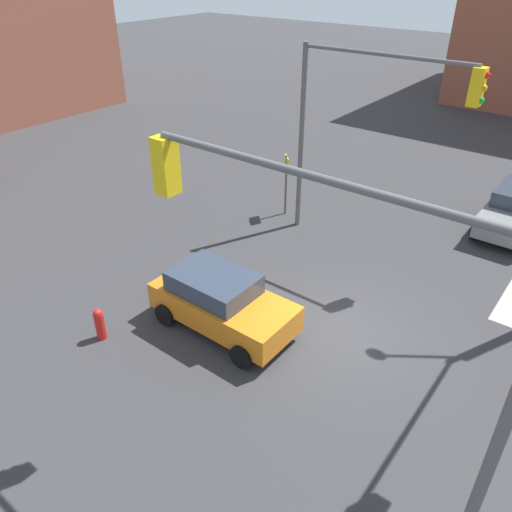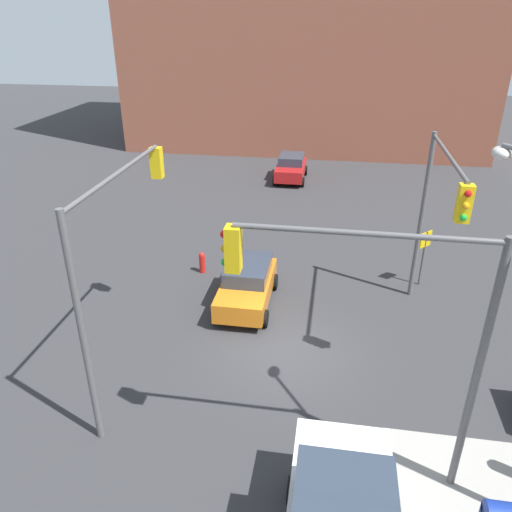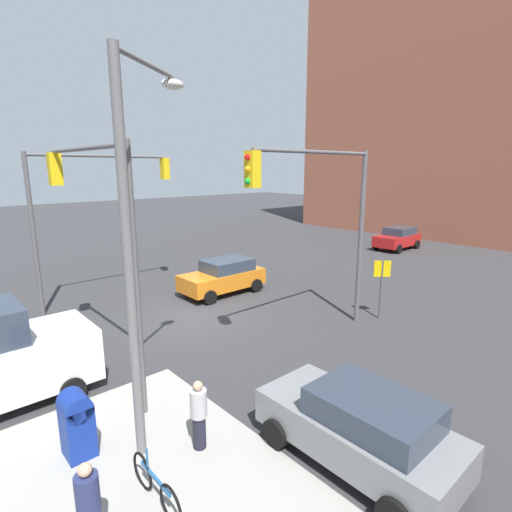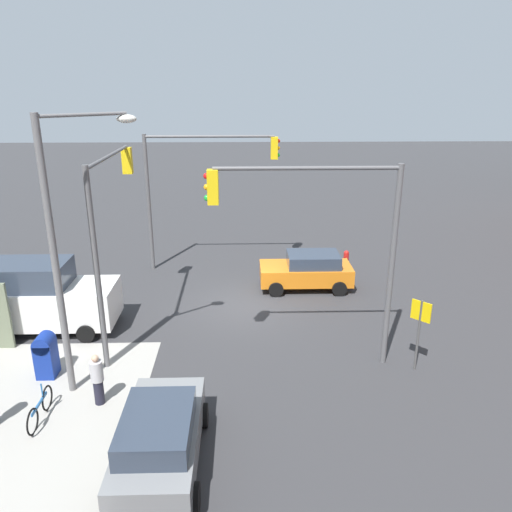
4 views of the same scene
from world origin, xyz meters
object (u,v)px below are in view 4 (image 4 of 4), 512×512
traffic_signal_se_corner (199,174)px  bicycle_leaning_on_fence (40,409)px  traffic_signal_ne_corner (110,211)px  van_white_delivery (38,297)px  street_lamp_corner (66,237)px  traffic_signal_nw_corner (322,226)px  mailbox_blue (46,354)px  fire_hydrant (346,259)px  sedan_gray (160,437)px  sedan_orange (307,270)px  pedestrian_crossing (97,379)px

traffic_signal_se_corner → bicycle_leaning_on_fence: bearing=73.2°
traffic_signal_se_corner → traffic_signal_ne_corner: (2.43, 6.85, -0.04)m
van_white_delivery → street_lamp_corner: bearing=125.3°
traffic_signal_nw_corner → van_white_delivery: (9.86, -2.70, -3.37)m
traffic_signal_ne_corner → street_lamp_corner: bearing=82.9°
mailbox_blue → van_white_delivery: van_white_delivery is taller
fire_hydrant → bicycle_leaning_on_fence: (10.60, 11.40, -0.14)m
traffic_signal_ne_corner → bicycle_leaning_on_fence: 6.57m
traffic_signal_nw_corner → street_lamp_corner: bearing=8.6°
traffic_signal_nw_corner → traffic_signal_ne_corner: size_ratio=1.00×
traffic_signal_ne_corner → sedan_gray: 8.07m
traffic_signal_nw_corner → sedan_orange: 7.40m
traffic_signal_nw_corner → sedan_orange: bearing=-94.5°
sedan_gray → bicycle_leaning_on_fence: bearing=-27.5°
traffic_signal_se_corner → sedan_orange: size_ratio=1.62×
van_white_delivery → bicycle_leaning_on_fence: 5.82m
street_lamp_corner → fire_hydrant: street_lamp_corner is taller
traffic_signal_se_corner → pedestrian_crossing: traffic_signal_se_corner is taller
mailbox_blue → pedestrian_crossing: bearing=143.1°
street_lamp_corner → van_white_delivery: (2.68, -3.78, -3.42)m
mailbox_blue → pedestrian_crossing: (-2.00, 1.50, 0.04)m
traffic_signal_ne_corner → mailbox_blue: size_ratio=4.55×
traffic_signal_nw_corner → mailbox_blue: size_ratio=4.55×
sedan_orange → pedestrian_crossing: (6.98, 8.32, -0.03)m
sedan_orange → van_white_delivery: 10.99m
pedestrian_crossing → sedan_gray: bearing=-174.2°
bicycle_leaning_on_fence → traffic_signal_nw_corner: bearing=-161.1°
traffic_signal_se_corner → traffic_signal_ne_corner: 7.27m
bicycle_leaning_on_fence → street_lamp_corner: bearing=-113.5°
pedestrian_crossing → street_lamp_corner: bearing=3.1°
traffic_signal_nw_corner → pedestrian_crossing: bearing=17.1°
traffic_signal_se_corner → mailbox_blue: (4.13, 9.50, -3.91)m
traffic_signal_nw_corner → street_lamp_corner: 7.27m
fire_hydrant → sedan_orange: (2.22, 2.38, 0.36)m
sedan_orange → bicycle_leaning_on_fence: sedan_orange is taller
traffic_signal_ne_corner → van_white_delivery: bearing=-10.2°
street_lamp_corner → sedan_gray: street_lamp_corner is taller
traffic_signal_se_corner → fire_hydrant: 8.23m
traffic_signal_ne_corner → fire_hydrant: 12.27m
sedan_gray → van_white_delivery: van_white_delivery is taller
sedan_orange → van_white_delivery: van_white_delivery is taller
bicycle_leaning_on_fence → fire_hydrant: bearing=-132.9°
traffic_signal_ne_corner → bicycle_leaning_on_fence: bearing=77.2°
sedan_orange → fire_hydrant: bearing=-133.0°
traffic_signal_se_corner → pedestrian_crossing: 11.85m
street_lamp_corner → mailbox_blue: size_ratio=5.59×
traffic_signal_ne_corner → sedan_orange: traffic_signal_ne_corner is taller
pedestrian_crossing → bicycle_leaning_on_fence: 1.63m
traffic_signal_nw_corner → fire_hydrant: 10.02m
sedan_orange → traffic_signal_ne_corner: bearing=29.8°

